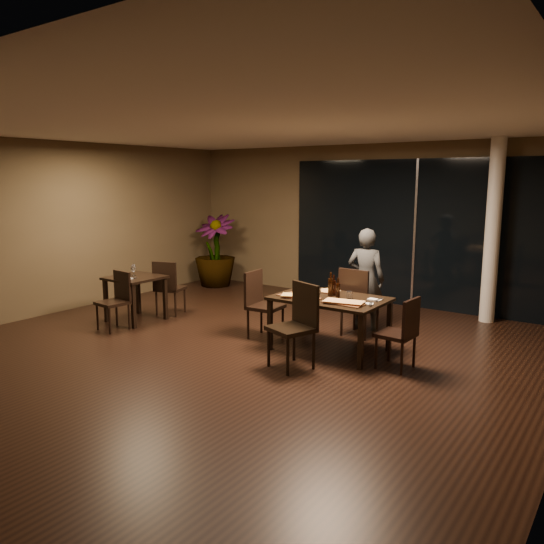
{
  "coord_description": "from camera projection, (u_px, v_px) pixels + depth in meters",
  "views": [
    {
      "loc": [
        4.44,
        -5.41,
        2.35
      ],
      "look_at": [
        0.19,
        0.58,
        1.05
      ],
      "focal_mm": 35.0,
      "sensor_mm": 36.0,
      "label": 1
    }
  ],
  "objects": [
    {
      "name": "ground",
      "position": [
        236.0,
        352.0,
        7.28
      ],
      "size": [
        8.0,
        8.0,
        0.0
      ],
      "primitive_type": "plane",
      "color": "black",
      "rests_on": "ground"
    },
    {
      "name": "wall_back",
      "position": [
        368.0,
        223.0,
        10.27
      ],
      "size": [
        8.0,
        0.1,
        3.0
      ],
      "primitive_type": "cube",
      "color": "#4B3D28",
      "rests_on": "ground"
    },
    {
      "name": "wall_left",
      "position": [
        57.0,
        227.0,
        9.33
      ],
      "size": [
        0.1,
        8.0,
        3.0
      ],
      "primitive_type": "cube",
      "color": "#4B3D28",
      "rests_on": "ground"
    },
    {
      "name": "ceiling",
      "position": [
        234.0,
        125.0,
        6.76
      ],
      "size": [
        8.0,
        8.0,
        0.04
      ],
      "primitive_type": "cube",
      "color": "white",
      "rests_on": "wall_back"
    },
    {
      "name": "window_panel",
      "position": [
        415.0,
        234.0,
        9.66
      ],
      "size": [
        5.0,
        0.06,
        2.7
      ],
      "primitive_type": "cube",
      "color": "black",
      "rests_on": "ground"
    },
    {
      "name": "column",
      "position": [
        493.0,
        232.0,
        8.58
      ],
      "size": [
        0.24,
        0.24,
        3.0
      ],
      "primitive_type": "cylinder",
      "color": "silver",
      "rests_on": "ground"
    },
    {
      "name": "main_table",
      "position": [
        330.0,
        303.0,
        7.24
      ],
      "size": [
        1.5,
        1.0,
        0.75
      ],
      "color": "black",
      "rests_on": "ground"
    },
    {
      "name": "side_table",
      "position": [
        135.0,
        284.0,
        8.78
      ],
      "size": [
        0.8,
        0.8,
        0.75
      ],
      "color": "black",
      "rests_on": "ground"
    },
    {
      "name": "chair_main_far",
      "position": [
        357.0,
        299.0,
        7.89
      ],
      "size": [
        0.5,
        0.5,
        1.04
      ],
      "rotation": [
        0.0,
        0.0,
        3.1
      ],
      "color": "black",
      "rests_on": "ground"
    },
    {
      "name": "chair_main_near",
      "position": [
        297.0,
        321.0,
        6.62
      ],
      "size": [
        0.63,
        0.63,
        1.06
      ],
      "rotation": [
        0.0,
        0.0,
        -0.34
      ],
      "color": "black",
      "rests_on": "ground"
    },
    {
      "name": "chair_main_left",
      "position": [
        260.0,
        301.0,
        7.88
      ],
      "size": [
        0.5,
        0.5,
        1.0
      ],
      "rotation": [
        0.0,
        0.0,
        1.66
      ],
      "color": "black",
      "rests_on": "ground"
    },
    {
      "name": "chair_main_right",
      "position": [
        402.0,
        330.0,
        6.52
      ],
      "size": [
        0.45,
        0.45,
        0.91
      ],
      "rotation": [
        0.0,
        0.0,
        -1.64
      ],
      "color": "black",
      "rests_on": "ground"
    },
    {
      "name": "chair_side_far",
      "position": [
        168.0,
        285.0,
        9.15
      ],
      "size": [
        0.56,
        0.56,
        0.95
      ],
      "rotation": [
        0.0,
        0.0,
        3.47
      ],
      "color": "black",
      "rests_on": "ground"
    },
    {
      "name": "chair_side_near",
      "position": [
        117.0,
        297.0,
        8.32
      ],
      "size": [
        0.46,
        0.46,
        0.91
      ],
      "rotation": [
        0.0,
        0.0,
        -0.1
      ],
      "color": "black",
      "rests_on": "ground"
    },
    {
      "name": "diner",
      "position": [
        366.0,
        279.0,
        8.25
      ],
      "size": [
        0.59,
        0.45,
        1.6
      ],
      "primitive_type": "imported",
      "rotation": [
        0.0,
        0.0,
        3.31
      ],
      "color": "#2E3133",
      "rests_on": "ground"
    },
    {
      "name": "potted_plant",
      "position": [
        215.0,
        251.0,
        11.65
      ],
      "size": [
        1.0,
        1.0,
        1.57
      ],
      "primitive_type": "imported",
      "rotation": [
        0.0,
        0.0,
        0.19
      ],
      "color": "#24531B",
      "rests_on": "ground"
    },
    {
      "name": "pizza_board_left",
      "position": [
        299.0,
        297.0,
        7.22
      ],
      "size": [
        0.64,
        0.42,
        0.01
      ],
      "primitive_type": "cube",
      "rotation": [
        0.0,
        0.0,
        -0.22
      ],
      "color": "#4E2C19",
      "rests_on": "main_table"
    },
    {
      "name": "pizza_board_right",
      "position": [
        344.0,
        303.0,
        6.85
      ],
      "size": [
        0.55,
        0.29,
        0.01
      ],
      "primitive_type": "cube",
      "rotation": [
        0.0,
        0.0,
        -0.03
      ],
      "color": "#472817",
      "rests_on": "main_table"
    },
    {
      "name": "oblong_pizza_left",
      "position": [
        299.0,
        296.0,
        7.22
      ],
      "size": [
        0.49,
        0.37,
        0.02
      ],
      "primitive_type": null,
      "rotation": [
        0.0,
        0.0,
        0.44
      ],
      "color": "maroon",
      "rests_on": "pizza_board_left"
    },
    {
      "name": "oblong_pizza_right",
      "position": [
        344.0,
        302.0,
        6.85
      ],
      "size": [
        0.53,
        0.32,
        0.02
      ],
      "primitive_type": null,
      "rotation": [
        0.0,
        0.0,
        0.2
      ],
      "color": "maroon",
      "rests_on": "pizza_board_right"
    },
    {
      "name": "round_pizza",
      "position": [
        329.0,
        291.0,
        7.59
      ],
      "size": [
        0.31,
        0.31,
        0.01
      ],
      "primitive_type": "cylinder",
      "color": "red",
      "rests_on": "main_table"
    },
    {
      "name": "bottle_a",
      "position": [
        331.0,
        284.0,
        7.28
      ],
      "size": [
        0.07,
        0.07,
        0.33
      ],
      "primitive_type": null,
      "color": "black",
      "rests_on": "main_table"
    },
    {
      "name": "bottle_b",
      "position": [
        338.0,
        288.0,
        7.2
      ],
      "size": [
        0.06,
        0.06,
        0.27
      ],
      "primitive_type": null,
      "color": "black",
      "rests_on": "main_table"
    },
    {
      "name": "bottle_c",
      "position": [
        334.0,
        285.0,
        7.32
      ],
      "size": [
        0.06,
        0.06,
        0.29
      ],
      "primitive_type": null,
      "color": "black",
      "rests_on": "main_table"
    },
    {
      "name": "tumbler_left",
      "position": [
        319.0,
        291.0,
        7.44
      ],
      "size": [
        0.07,
        0.07,
        0.08
      ],
      "primitive_type": "cylinder",
      "color": "white",
      "rests_on": "main_table"
    },
    {
      "name": "tumbler_right",
      "position": [
        349.0,
        295.0,
        7.14
      ],
      "size": [
        0.08,
        0.08,
        0.1
      ],
      "primitive_type": "cylinder",
      "color": "white",
      "rests_on": "main_table"
    },
    {
      "name": "napkin_near",
      "position": [
        366.0,
        304.0,
        6.82
      ],
      "size": [
        0.2,
        0.15,
        0.01
      ],
      "primitive_type": "cube",
      "rotation": [
        0.0,
        0.0,
        0.34
      ],
      "color": "white",
      "rests_on": "main_table"
    },
    {
      "name": "napkin_far",
      "position": [
        375.0,
        300.0,
        7.05
      ],
      "size": [
        0.19,
        0.11,
        0.01
      ],
      "primitive_type": "cube",
      "rotation": [
        0.0,
        0.0,
        -0.09
      ],
      "color": "white",
      "rests_on": "main_table"
    },
    {
      "name": "wine_glass_a",
      "position": [
        134.0,
        270.0,
        8.83
      ],
      "size": [
        0.08,
        0.08,
        0.18
      ],
      "primitive_type": null,
      "color": "white",
      "rests_on": "side_table"
    },
    {
      "name": "wine_glass_b",
      "position": [
        134.0,
        272.0,
        8.61
      ],
      "size": [
        0.09,
        0.09,
        0.19
      ],
      "primitive_type": null,
      "color": "white",
      "rests_on": "side_table"
    },
    {
      "name": "side_napkin",
      "position": [
        128.0,
        278.0,
        8.58
      ],
      "size": [
        0.21,
        0.17,
        0.01
      ],
      "primitive_type": "cube",
      "rotation": [
        0.0,
        0.0,
        -0.41
      ],
      "color": "white",
      "rests_on": "side_table"
    }
  ]
}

